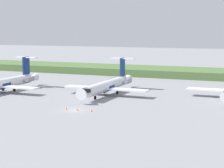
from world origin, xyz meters
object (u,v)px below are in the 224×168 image
object	(u,v)px
safety_cone_front_marker	(66,109)
safety_cone_rear_marker	(91,111)
regional_jet_third	(108,85)
safety_cone_mid_marker	(78,109)
regional_jet_second	(4,83)

from	to	relation	value
safety_cone_front_marker	safety_cone_rear_marker	world-z (taller)	same
regional_jet_third	safety_cone_mid_marker	xyz separation A→B (m)	(2.19, -21.46, -2.26)
safety_cone_front_marker	safety_cone_rear_marker	size ratio (longest dim) A/B	1.00
safety_cone_front_marker	safety_cone_rear_marker	xyz separation A→B (m)	(5.82, 0.25, 0.00)
regional_jet_second	safety_cone_rear_marker	bearing A→B (deg)	-23.34
regional_jet_second	safety_cone_mid_marker	bearing A→B (deg)	-25.54
regional_jet_third	safety_cone_rear_marker	world-z (taller)	regional_jet_third
safety_cone_mid_marker	regional_jet_second	bearing A→B (deg)	154.46
regional_jet_third	safety_cone_front_marker	bearing A→B (deg)	-90.89
safety_cone_front_marker	safety_cone_mid_marker	world-z (taller)	same
safety_cone_mid_marker	safety_cone_rear_marker	size ratio (longest dim) A/B	1.00
regional_jet_third	safety_cone_front_marker	distance (m)	21.85
regional_jet_second	regional_jet_third	xyz separation A→B (m)	(27.84, 7.11, 0.00)
safety_cone_front_marker	safety_cone_mid_marker	bearing A→B (deg)	6.18
safety_cone_rear_marker	regional_jet_third	bearing A→B (deg)	104.32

